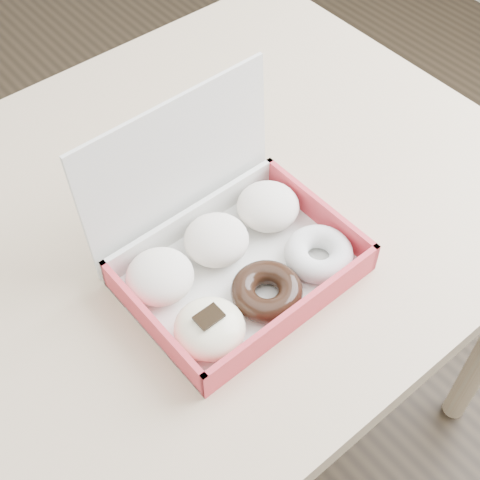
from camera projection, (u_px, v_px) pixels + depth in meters
ground at (179, 441)px, 1.53m from camera, size 4.00×4.00×0.00m
table at (147, 268)px, 1.01m from camera, size 1.20×0.80×0.75m
donut_box at (230, 254)px, 0.88m from camera, size 0.30×0.25×0.22m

